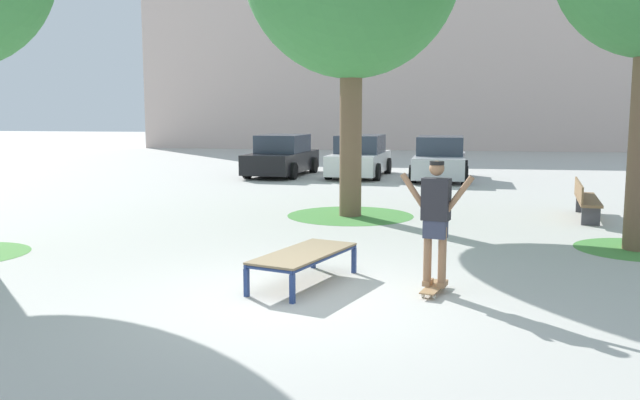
% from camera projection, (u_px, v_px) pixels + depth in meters
% --- Properties ---
extents(ground_plane, '(120.00, 120.00, 0.00)m').
position_uv_depth(ground_plane, '(308.00, 299.00, 8.88)').
color(ground_plane, '#B7B5AD').
extents(building_facade, '(36.43, 4.00, 10.41)m').
position_uv_depth(building_facade, '(442.00, 63.00, 41.11)').
color(building_facade, beige).
rests_on(building_facade, ground).
extents(skate_box, '(1.34, 2.04, 0.46)m').
position_uv_depth(skate_box, '(304.00, 255.00, 9.57)').
color(skate_box, navy).
rests_on(skate_box, ground).
extents(skateboard, '(0.40, 0.82, 0.09)m').
position_uv_depth(skateboard, '(434.00, 287.00, 9.14)').
color(skateboard, '#9E754C').
rests_on(skateboard, ground).
extents(skater, '(0.98, 0.37, 1.69)m').
position_uv_depth(skater, '(436.00, 214.00, 9.01)').
color(skater, '#8E6647').
rests_on(skater, skateboard).
extents(grass_patch_near_right, '(2.14, 2.14, 0.01)m').
position_uv_depth(grass_patch_near_right, '(637.00, 249.00, 11.97)').
color(grass_patch_near_right, '#47893D').
rests_on(grass_patch_near_right, ground).
extents(grass_patch_mid_back, '(2.92, 2.92, 0.01)m').
position_uv_depth(grass_patch_mid_back, '(350.00, 215.00, 15.76)').
color(grass_patch_mid_back, '#47893D').
rests_on(grass_patch_mid_back, ground).
extents(car_black, '(2.29, 4.37, 1.50)m').
position_uv_depth(car_black, '(282.00, 157.00, 25.14)').
color(car_black, black).
rests_on(car_black, ground).
extents(car_white, '(2.20, 4.34, 1.50)m').
position_uv_depth(car_white, '(360.00, 157.00, 24.77)').
color(car_white, silver).
rests_on(car_white, ground).
extents(car_silver, '(2.09, 4.28, 1.50)m').
position_uv_depth(car_silver, '(440.00, 160.00, 23.69)').
color(car_silver, '#B7BABF').
rests_on(car_silver, ground).
extents(park_bench, '(0.79, 2.44, 0.83)m').
position_uv_depth(park_bench, '(585.00, 199.00, 15.31)').
color(park_bench, brown).
rests_on(park_bench, ground).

